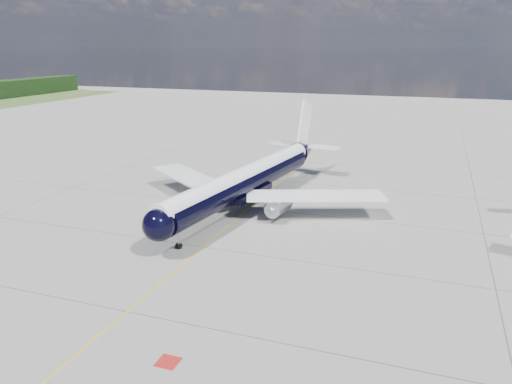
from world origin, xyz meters
TOP-DOWN VIEW (x-y plane):
  - ground at (0.00, 30.00)m, footprint 320.00×320.00m
  - taxiway_centerline at (0.00, 25.00)m, footprint 0.16×160.00m
  - red_marking at (6.80, -10.00)m, footprint 1.60×1.60m
  - main_airliner at (-0.11, 24.99)m, footprint 36.90×45.25m

SIDE VIEW (x-z plane):
  - ground at x=0.00m, z-range 0.00..0.00m
  - taxiway_centerline at x=0.00m, z-range 0.00..0.01m
  - red_marking at x=6.80m, z-range 0.00..0.01m
  - main_airliner at x=-0.11m, z-range -2.48..10.60m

